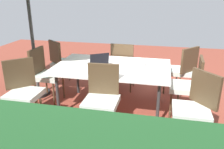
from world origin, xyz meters
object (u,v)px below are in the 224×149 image
object	(u,v)px
chair_south	(123,64)
chair_east	(45,72)
chair_west	(189,84)
laptop	(98,62)
dining_table	(112,69)
chair_southwest	(182,69)
chair_north	(102,96)
chair_southeast	(62,61)
cup	(144,63)
chair_northwest	(195,106)
chair_northeast	(23,89)

from	to	relation	value
chair_south	chair_east	world-z (taller)	same
chair_west	laptop	xyz separation A→B (m)	(1.47, -0.01, 0.26)
dining_table	chair_southwest	xyz separation A→B (m)	(-1.17, -0.75, -0.16)
chair_north	chair_south	size ratio (longest dim) A/B	1.00
laptop	chair_north	bearing A→B (deg)	75.71
chair_north	chair_west	size ratio (longest dim) A/B	1.00
chair_southeast	cup	distance (m)	1.88
chair_north	cup	bearing A→B (deg)	56.02
chair_northwest	laptop	size ratio (longest dim) A/B	2.44
chair_south	chair_northeast	size ratio (longest dim) A/B	1.00
chair_north	chair_south	bearing A→B (deg)	85.15
chair_northwest	chair_southeast	distance (m)	2.91
chair_north	chair_east	size ratio (longest dim) A/B	1.00
chair_northwest	cup	xyz separation A→B (m)	(0.74, -0.85, 0.26)
dining_table	chair_southwest	size ratio (longest dim) A/B	1.92
laptop	chair_south	bearing A→B (deg)	-142.35
dining_table	chair_east	xyz separation A→B (m)	(1.23, -0.01, -0.16)
chair_north	laptop	xyz separation A→B (m)	(0.26, -0.75, 0.26)
chair_west	dining_table	bearing A→B (deg)	-86.61
chair_east	laptop	size ratio (longest dim) A/B	2.44
chair_northeast	laptop	world-z (taller)	chair_northeast
chair_northwest	chair_east	xyz separation A→B (m)	(2.47, -0.77, 0.00)
chair_south	chair_east	bearing A→B (deg)	33.91
laptop	chair_west	bearing A→B (deg)	146.51
dining_table	laptop	bearing A→B (deg)	-1.64
chair_east	chair_southwest	bearing A→B (deg)	-69.16
cup	laptop	bearing A→B (deg)	6.77
chair_northwest	cup	world-z (taller)	chair_northwest
chair_south	laptop	distance (m)	0.90
chair_northwest	chair_east	bearing A→B (deg)	-148.94
chair_west	chair_south	bearing A→B (deg)	-121.20
laptop	chair_southeast	bearing A→B (deg)	-70.15
chair_north	chair_south	world-z (taller)	same
chair_east	laptop	distance (m)	1.02
chair_east	chair_northeast	bearing A→B (deg)	-173.11
cup	chair_northwest	bearing A→B (deg)	131.07
chair_south	cup	bearing A→B (deg)	123.93
dining_table	chair_east	world-z (taller)	chair_east
chair_north	cup	size ratio (longest dim) A/B	10.10
dining_table	chair_southeast	xyz separation A→B (m)	(1.23, -0.76, -0.16)
chair_northwest	chair_east	distance (m)	2.59
chair_east	chair_southeast	xyz separation A→B (m)	(0.01, -0.75, 0.00)
dining_table	chair_south	size ratio (longest dim) A/B	1.92
chair_west	chair_northeast	size ratio (longest dim) A/B	1.00
chair_northeast	cup	size ratio (longest dim) A/B	10.10
chair_southwest	laptop	bearing A→B (deg)	-20.15
chair_north	chair_east	distance (m)	1.46
dining_table	cup	size ratio (longest dim) A/B	19.38
chair_west	cup	bearing A→B (deg)	-94.13
chair_southwest	chair_west	size ratio (longest dim) A/B	1.00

